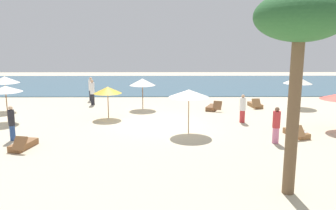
{
  "coord_description": "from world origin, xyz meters",
  "views": [
    {
      "loc": [
        0.71,
        -19.41,
        4.91
      ],
      "look_at": [
        0.86,
        -0.02,
        1.1
      ],
      "focal_mm": 36.76,
      "sensor_mm": 36.0,
      "label": 1
    }
  ],
  "objects_px": {
    "umbrella_0": "(108,90)",
    "palm_0": "(300,23)",
    "umbrella_3": "(5,89)",
    "lounger_1": "(296,133)",
    "lounger_2": "(255,105)",
    "lounger_3": "(213,107)",
    "lounger_0": "(23,145)",
    "person_2": "(296,111)",
    "umbrella_6": "(298,80)",
    "person_5": "(243,108)",
    "person_4": "(91,89)",
    "umbrella_4": "(142,82)",
    "person_1": "(276,125)",
    "person_0": "(92,92)",
    "umbrella_5": "(189,93)",
    "person_3": "(12,123)",
    "umbrella_2": "(5,80)"
  },
  "relations": [
    {
      "from": "umbrella_5",
      "to": "person_2",
      "type": "bearing_deg",
      "value": 12.36
    },
    {
      "from": "person_2",
      "to": "person_4",
      "type": "height_order",
      "value": "person_4"
    },
    {
      "from": "person_2",
      "to": "person_0",
      "type": "bearing_deg",
      "value": 152.98
    },
    {
      "from": "umbrella_6",
      "to": "umbrella_2",
      "type": "bearing_deg",
      "value": -176.9
    },
    {
      "from": "umbrella_6",
      "to": "lounger_1",
      "type": "height_order",
      "value": "umbrella_6"
    },
    {
      "from": "lounger_1",
      "to": "person_5",
      "type": "distance_m",
      "value": 3.68
    },
    {
      "from": "umbrella_6",
      "to": "lounger_0",
      "type": "height_order",
      "value": "umbrella_6"
    },
    {
      "from": "umbrella_4",
      "to": "umbrella_5",
      "type": "bearing_deg",
      "value": -66.2
    },
    {
      "from": "person_4",
      "to": "person_3",
      "type": "bearing_deg",
      "value": -98.2
    },
    {
      "from": "lounger_1",
      "to": "lounger_2",
      "type": "bearing_deg",
      "value": 91.37
    },
    {
      "from": "lounger_0",
      "to": "person_2",
      "type": "xyz_separation_m",
      "value": [
        13.7,
        3.79,
        0.74
      ]
    },
    {
      "from": "umbrella_3",
      "to": "person_0",
      "type": "distance_m",
      "value": 6.61
    },
    {
      "from": "umbrella_0",
      "to": "person_5",
      "type": "distance_m",
      "value": 8.2
    },
    {
      "from": "palm_0",
      "to": "person_1",
      "type": "bearing_deg",
      "value": 76.59
    },
    {
      "from": "umbrella_5",
      "to": "lounger_2",
      "type": "distance_m",
      "value": 8.83
    },
    {
      "from": "umbrella_4",
      "to": "person_4",
      "type": "relative_size",
      "value": 1.15
    },
    {
      "from": "person_4",
      "to": "palm_0",
      "type": "relative_size",
      "value": 0.3
    },
    {
      "from": "umbrella_0",
      "to": "palm_0",
      "type": "distance_m",
      "value": 13.43
    },
    {
      "from": "umbrella_5",
      "to": "person_1",
      "type": "bearing_deg",
      "value": -23.17
    },
    {
      "from": "person_2",
      "to": "umbrella_6",
      "type": "bearing_deg",
      "value": 69.13
    },
    {
      "from": "umbrella_0",
      "to": "person_5",
      "type": "xyz_separation_m",
      "value": [
        8.06,
        -1.18,
        -0.92
      ]
    },
    {
      "from": "umbrella_4",
      "to": "person_1",
      "type": "distance_m",
      "value": 10.56
    },
    {
      "from": "umbrella_5",
      "to": "lounger_2",
      "type": "height_order",
      "value": "umbrella_5"
    },
    {
      "from": "lounger_0",
      "to": "palm_0",
      "type": "height_order",
      "value": "palm_0"
    },
    {
      "from": "lounger_0",
      "to": "person_2",
      "type": "distance_m",
      "value": 14.24
    },
    {
      "from": "person_5",
      "to": "person_4",
      "type": "bearing_deg",
      "value": 145.21
    },
    {
      "from": "umbrella_3",
      "to": "lounger_1",
      "type": "relative_size",
      "value": 1.21
    },
    {
      "from": "lounger_2",
      "to": "lounger_3",
      "type": "bearing_deg",
      "value": -164.3
    },
    {
      "from": "lounger_3",
      "to": "palm_0",
      "type": "bearing_deg",
      "value": -87.07
    },
    {
      "from": "umbrella_6",
      "to": "lounger_2",
      "type": "bearing_deg",
      "value": -178.8
    },
    {
      "from": "umbrella_6",
      "to": "person_1",
      "type": "relative_size",
      "value": 1.24
    },
    {
      "from": "umbrella_0",
      "to": "person_3",
      "type": "relative_size",
      "value": 1.15
    },
    {
      "from": "umbrella_3",
      "to": "lounger_3",
      "type": "height_order",
      "value": "umbrella_3"
    },
    {
      "from": "umbrella_2",
      "to": "person_4",
      "type": "relative_size",
      "value": 1.26
    },
    {
      "from": "umbrella_3",
      "to": "person_4",
      "type": "distance_m",
      "value": 7.85
    },
    {
      "from": "person_2",
      "to": "palm_0",
      "type": "bearing_deg",
      "value": -111.87
    },
    {
      "from": "umbrella_2",
      "to": "person_0",
      "type": "xyz_separation_m",
      "value": [
        5.43,
        2.02,
        -1.16
      ]
    },
    {
      "from": "umbrella_6",
      "to": "person_2",
      "type": "relative_size",
      "value": 1.21
    },
    {
      "from": "umbrella_2",
      "to": "umbrella_6",
      "type": "bearing_deg",
      "value": 3.1
    },
    {
      "from": "umbrella_4",
      "to": "person_1",
      "type": "bearing_deg",
      "value": -49.77
    },
    {
      "from": "person_0",
      "to": "person_5",
      "type": "xyz_separation_m",
      "value": [
        9.92,
        -5.46,
        -0.13
      ]
    },
    {
      "from": "lounger_0",
      "to": "person_3",
      "type": "relative_size",
      "value": 1.03
    },
    {
      "from": "lounger_1",
      "to": "person_0",
      "type": "bearing_deg",
      "value": 145.02
    },
    {
      "from": "umbrella_4",
      "to": "person_3",
      "type": "bearing_deg",
      "value": -127.93
    },
    {
      "from": "person_4",
      "to": "lounger_0",
      "type": "bearing_deg",
      "value": -92.56
    },
    {
      "from": "umbrella_5",
      "to": "person_2",
      "type": "height_order",
      "value": "umbrella_5"
    },
    {
      "from": "umbrella_0",
      "to": "palm_0",
      "type": "bearing_deg",
      "value": -54.7
    },
    {
      "from": "umbrella_4",
      "to": "lounger_0",
      "type": "relative_size",
      "value": 1.22
    },
    {
      "from": "lounger_0",
      "to": "lounger_3",
      "type": "bearing_deg",
      "value": 40.88
    },
    {
      "from": "umbrella_4",
      "to": "person_3",
      "type": "height_order",
      "value": "umbrella_4"
    }
  ]
}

